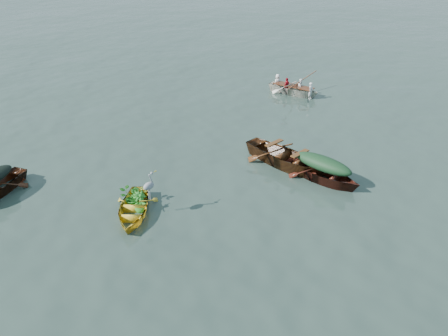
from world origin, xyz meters
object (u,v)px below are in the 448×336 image
(open_wooden_boat, at_px, (285,166))
(green_tarp_boat, at_px, (321,180))
(rowed_boat, at_px, (293,94))
(heron, at_px, (149,190))
(yellow_dinghy, at_px, (134,215))

(open_wooden_boat, bearing_deg, green_tarp_boat, -86.25)
(rowed_boat, height_order, heron, heron)
(yellow_dinghy, relative_size, open_wooden_boat, 0.61)
(green_tarp_boat, xyz_separation_m, rowed_boat, (-5.81, 7.51, 0.00))
(green_tarp_boat, distance_m, open_wooden_boat, 1.57)
(open_wooden_boat, xyz_separation_m, rowed_boat, (-4.24, 7.42, 0.00))
(yellow_dinghy, xyz_separation_m, open_wooden_boat, (1.93, 5.81, 0.00))
(green_tarp_boat, relative_size, open_wooden_boat, 0.80)
(yellow_dinghy, height_order, open_wooden_boat, open_wooden_boat)
(green_tarp_boat, bearing_deg, yellow_dinghy, 151.86)
(green_tarp_boat, bearing_deg, heron, 153.08)
(heron, bearing_deg, open_wooden_boat, 34.59)
(yellow_dinghy, relative_size, heron, 3.37)
(green_tarp_boat, bearing_deg, open_wooden_boat, 90.00)
(open_wooden_boat, xyz_separation_m, heron, (-1.53, -5.42, 0.88))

